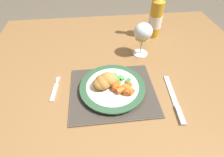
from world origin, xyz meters
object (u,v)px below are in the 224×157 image
at_px(table_knife, 175,102).
at_px(fork, 55,90).
at_px(wine_glass, 143,33).
at_px(bottle, 156,16).
at_px(dinner_plate, 112,87).
at_px(dining_table, 119,77).

bearing_deg(table_knife, fork, 166.43).
distance_m(fork, wine_glass, 0.42).
height_order(wine_glass, bottle, bottle).
distance_m(dinner_plate, fork, 0.21).
height_order(fork, wine_glass, wine_glass).
bearing_deg(fork, bottle, 36.21).
height_order(dinner_plate, table_knife, dinner_plate).
relative_size(wine_glass, bottle, 0.53).
distance_m(dinner_plate, table_knife, 0.22).
bearing_deg(table_knife, dinner_plate, 159.28).
bearing_deg(wine_glass, fork, -152.56).
distance_m(dinner_plate, bottle, 0.45).
bearing_deg(table_knife, bottle, 84.09).
height_order(dining_table, dinner_plate, dinner_plate).
distance_m(dining_table, fork, 0.31).
bearing_deg(dining_table, bottle, 43.33).
xyz_separation_m(dinner_plate, wine_glass, (0.15, 0.21, 0.09)).
bearing_deg(dinner_plate, table_knife, -20.72).
bearing_deg(fork, dinner_plate, -6.02).
distance_m(table_knife, bottle, 0.45).
xyz_separation_m(wine_glass, bottle, (0.10, 0.15, -0.00)).
distance_m(dinner_plate, wine_glass, 0.27).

